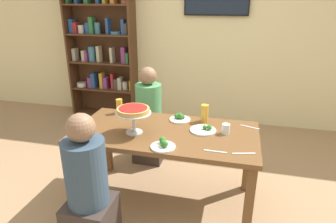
{
  "coord_description": "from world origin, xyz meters",
  "views": [
    {
      "loc": [
        0.6,
        -2.31,
        1.85
      ],
      "look_at": [
        0.0,
        0.1,
        0.89
      ],
      "focal_mm": 31.17,
      "sensor_mm": 36.0,
      "label": 1
    }
  ],
  "objects_px": {
    "cutlery_knife_near": "(215,151)",
    "deep_dish_pizza_stand": "(133,112)",
    "water_glass_clear_near": "(130,112)",
    "cutlery_fork_near": "(91,135)",
    "diner_near_left": "(89,197)",
    "cutlery_knife_far": "(250,127)",
    "beer_glass_amber_tall": "(119,106)",
    "diner_far_left": "(149,122)",
    "salad_plate_near_diner": "(163,145)",
    "salad_plate_spare": "(180,118)",
    "bookshelf": "(102,48)",
    "cutlery_fork_far": "(244,153)",
    "water_glass_clear_far": "(226,129)",
    "beer_glass_amber_short": "(205,113)",
    "salad_plate_far_diner": "(204,130)",
    "dining_table": "(165,140)"
  },
  "relations": [
    {
      "from": "cutlery_knife_near",
      "to": "deep_dish_pizza_stand",
      "type": "bearing_deg",
      "value": 167.74
    },
    {
      "from": "water_glass_clear_near",
      "to": "cutlery_fork_near",
      "type": "height_order",
      "value": "water_glass_clear_near"
    },
    {
      "from": "diner_near_left",
      "to": "cutlery_knife_far",
      "type": "relative_size",
      "value": 6.39
    },
    {
      "from": "deep_dish_pizza_stand",
      "to": "cutlery_fork_near",
      "type": "distance_m",
      "value": 0.42
    },
    {
      "from": "beer_glass_amber_tall",
      "to": "cutlery_fork_near",
      "type": "bearing_deg",
      "value": -93.83
    },
    {
      "from": "diner_far_left",
      "to": "cutlery_knife_far",
      "type": "height_order",
      "value": "diner_far_left"
    },
    {
      "from": "diner_far_left",
      "to": "cutlery_fork_near",
      "type": "xyz_separation_m",
      "value": [
        -0.22,
        -0.96,
        0.25
      ]
    },
    {
      "from": "salad_plate_near_diner",
      "to": "cutlery_fork_near",
      "type": "bearing_deg",
      "value": 174.44
    },
    {
      "from": "salad_plate_near_diner",
      "to": "salad_plate_spare",
      "type": "relative_size",
      "value": 0.98
    },
    {
      "from": "salad_plate_spare",
      "to": "diner_far_left",
      "type": "bearing_deg",
      "value": 136.26
    },
    {
      "from": "bookshelf",
      "to": "cutlery_fork_far",
      "type": "distance_m",
      "value": 3.22
    },
    {
      "from": "water_glass_clear_near",
      "to": "water_glass_clear_far",
      "type": "distance_m",
      "value": 0.98
    },
    {
      "from": "beer_glass_amber_tall",
      "to": "beer_glass_amber_short",
      "type": "relative_size",
      "value": 0.91
    },
    {
      "from": "salad_plate_far_diner",
      "to": "beer_glass_amber_tall",
      "type": "relative_size",
      "value": 1.54
    },
    {
      "from": "bookshelf",
      "to": "diner_near_left",
      "type": "bearing_deg",
      "value": -66.91
    },
    {
      "from": "diner_far_left",
      "to": "water_glass_clear_near",
      "type": "bearing_deg",
      "value": -5.46
    },
    {
      "from": "cutlery_knife_near",
      "to": "cutlery_knife_far",
      "type": "distance_m",
      "value": 0.6
    },
    {
      "from": "bookshelf",
      "to": "salad_plate_far_diner",
      "type": "relative_size",
      "value": 9.42
    },
    {
      "from": "salad_plate_far_diner",
      "to": "water_glass_clear_far",
      "type": "xyz_separation_m",
      "value": [
        0.19,
        -0.01,
        0.03
      ]
    },
    {
      "from": "salad_plate_near_diner",
      "to": "beer_glass_amber_short",
      "type": "bearing_deg",
      "value": 67.75
    },
    {
      "from": "dining_table",
      "to": "salad_plate_near_diner",
      "type": "relative_size",
      "value": 8.19
    },
    {
      "from": "salad_plate_near_diner",
      "to": "cutlery_knife_far",
      "type": "height_order",
      "value": "salad_plate_near_diner"
    },
    {
      "from": "salad_plate_far_diner",
      "to": "cutlery_knife_far",
      "type": "height_order",
      "value": "salad_plate_far_diner"
    },
    {
      "from": "dining_table",
      "to": "diner_near_left",
      "type": "height_order",
      "value": "diner_near_left"
    },
    {
      "from": "diner_far_left",
      "to": "salad_plate_near_diner",
      "type": "distance_m",
      "value": 1.15
    },
    {
      "from": "bookshelf",
      "to": "water_glass_clear_near",
      "type": "relative_size",
      "value": 23.5
    },
    {
      "from": "cutlery_fork_far",
      "to": "cutlery_knife_far",
      "type": "bearing_deg",
      "value": 69.23
    },
    {
      "from": "diner_near_left",
      "to": "cutlery_fork_near",
      "type": "relative_size",
      "value": 6.39
    },
    {
      "from": "beer_glass_amber_tall",
      "to": "cutlery_fork_near",
      "type": "height_order",
      "value": "beer_glass_amber_tall"
    },
    {
      "from": "bookshelf",
      "to": "beer_glass_amber_short",
      "type": "bearing_deg",
      "value": -42.24
    },
    {
      "from": "cutlery_fork_far",
      "to": "deep_dish_pizza_stand",
      "type": "bearing_deg",
      "value": 155.59
    },
    {
      "from": "dining_table",
      "to": "deep_dish_pizza_stand",
      "type": "height_order",
      "value": "deep_dish_pizza_stand"
    },
    {
      "from": "diner_near_left",
      "to": "salad_plate_far_diner",
      "type": "relative_size",
      "value": 4.9
    },
    {
      "from": "deep_dish_pizza_stand",
      "to": "water_glass_clear_near",
      "type": "height_order",
      "value": "deep_dish_pizza_stand"
    },
    {
      "from": "salad_plate_spare",
      "to": "water_glass_clear_far",
      "type": "distance_m",
      "value": 0.5
    },
    {
      "from": "salad_plate_spare",
      "to": "beer_glass_amber_short",
      "type": "distance_m",
      "value": 0.25
    },
    {
      "from": "salad_plate_near_diner",
      "to": "bookshelf",
      "type": "bearing_deg",
      "value": 125.05
    },
    {
      "from": "beer_glass_amber_tall",
      "to": "cutlery_fork_far",
      "type": "xyz_separation_m",
      "value": [
        1.26,
        -0.57,
        -0.07
      ]
    },
    {
      "from": "dining_table",
      "to": "water_glass_clear_far",
      "type": "relative_size",
      "value": 18.14
    },
    {
      "from": "salad_plate_far_diner",
      "to": "water_glass_clear_far",
      "type": "relative_size",
      "value": 2.59
    },
    {
      "from": "beer_glass_amber_short",
      "to": "cutlery_fork_near",
      "type": "xyz_separation_m",
      "value": [
        -0.92,
        -0.55,
        -0.08
      ]
    },
    {
      "from": "salad_plate_near_diner",
      "to": "salad_plate_spare",
      "type": "height_order",
      "value": "salad_plate_spare"
    },
    {
      "from": "bookshelf",
      "to": "cutlery_fork_far",
      "type": "xyz_separation_m",
      "value": [
        2.25,
        -2.27,
        -0.38
      ]
    },
    {
      "from": "diner_far_left",
      "to": "beer_glass_amber_tall",
      "type": "distance_m",
      "value": 0.55
    },
    {
      "from": "diner_far_left",
      "to": "deep_dish_pizza_stand",
      "type": "xyz_separation_m",
      "value": [
        0.13,
        -0.82,
        0.44
      ]
    },
    {
      "from": "salad_plate_far_diner",
      "to": "water_glass_clear_near",
      "type": "distance_m",
      "value": 0.79
    },
    {
      "from": "bookshelf",
      "to": "cutlery_fork_near",
      "type": "bearing_deg",
      "value": -66.97
    },
    {
      "from": "salad_plate_near_diner",
      "to": "salad_plate_far_diner",
      "type": "distance_m",
      "value": 0.47
    },
    {
      "from": "salad_plate_spare",
      "to": "cutlery_fork_near",
      "type": "height_order",
      "value": "salad_plate_spare"
    },
    {
      "from": "diner_near_left",
      "to": "beer_glass_amber_short",
      "type": "bearing_deg",
      "value": -34.19
    }
  ]
}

